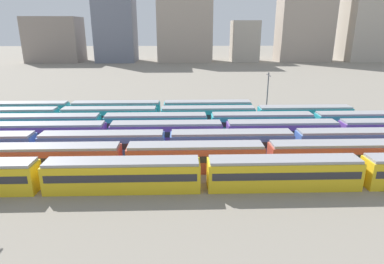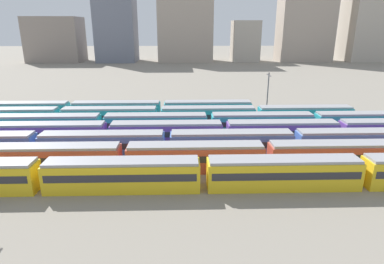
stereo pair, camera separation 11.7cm
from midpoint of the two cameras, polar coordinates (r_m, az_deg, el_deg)
ground_plane at (r=58.74m, az=-25.47°, el=-2.11°), size 600.00×600.00×0.00m
train_track_0 at (r=44.06m, az=27.60°, el=-6.16°), size 112.50×3.06×3.75m
train_track_1 at (r=44.73m, az=12.90°, el=-4.13°), size 112.50×3.06×3.75m
train_track_2 at (r=50.96m, az=17.49°, el=-1.78°), size 112.50×3.06×3.75m
train_track_3 at (r=59.00m, az=24.27°, el=0.08°), size 112.50×3.06×3.75m
train_track_4 at (r=58.26m, az=3.07°, el=1.47°), size 74.70×3.06×3.75m
train_track_5 at (r=63.23m, az=-5.70°, el=2.72°), size 74.70×3.06×3.75m
train_track_6 at (r=69.46m, az=-12.98°, el=3.72°), size 55.80×3.06×3.75m
catenary_pole_1 at (r=72.44m, az=13.15°, el=6.91°), size 0.24×3.20×9.23m
distant_building_0 at (r=200.70m, az=-22.74°, el=14.67°), size 28.38×19.26×23.79m
distant_building_1 at (r=191.53m, az=-13.11°, el=18.10°), size 20.83×21.03×41.33m
distant_building_2 at (r=188.15m, az=-1.18°, el=18.31°), size 29.53×19.54×39.83m
distant_building_3 at (r=191.57m, az=9.30°, el=15.40°), size 14.85×13.76×21.91m
distant_building_4 at (r=200.32m, az=19.39°, el=18.95°), size 28.97×15.96×51.04m
distant_building_5 at (r=215.58m, az=28.97°, el=17.73°), size 26.76×21.61×51.60m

